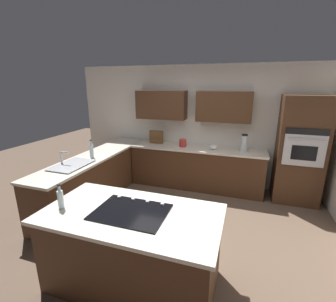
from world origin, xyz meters
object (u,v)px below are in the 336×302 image
at_px(spice_rack, 156,137).
at_px(oil_bottle, 61,199).
at_px(cooktop, 131,211).
at_px(kettle, 183,143).
at_px(sink_unit, 71,165).
at_px(wall_oven, 300,150).
at_px(mixing_bowl, 213,147).
at_px(dish_soap_bottle, 92,150).
at_px(blender, 244,144).

distance_m(spice_rack, oil_bottle, 3.05).
height_order(cooktop, oil_bottle, oil_bottle).
bearing_deg(kettle, sink_unit, 51.17).
height_order(spice_rack, oil_bottle, spice_rack).
bearing_deg(wall_oven, oil_bottle, 46.42).
xyz_separation_m(spice_rack, kettle, (-0.65, 0.10, -0.06)).
relative_size(spice_rack, kettle, 1.89).
relative_size(mixing_bowl, oil_bottle, 0.64).
height_order(wall_oven, sink_unit, wall_oven).
distance_m(kettle, dish_soap_bottle, 1.89).
bearing_deg(blender, kettle, 0.00).
bearing_deg(sink_unit, dish_soap_bottle, -96.95).
height_order(mixing_bowl, dish_soap_bottle, dish_soap_bottle).
bearing_deg(kettle, cooktop, 93.82).
distance_m(blender, dish_soap_bottle, 2.92).
bearing_deg(dish_soap_bottle, wall_oven, -160.07).
bearing_deg(spice_rack, wall_oven, 178.34).
distance_m(kettle, oil_bottle, 3.00).
relative_size(blender, kettle, 2.20).
distance_m(wall_oven, cooktop, 3.48).
xyz_separation_m(wall_oven, oil_bottle, (2.82, 2.96, 0.00)).
bearing_deg(sink_unit, wall_oven, -154.02).
relative_size(wall_oven, dish_soap_bottle, 5.97).
relative_size(sink_unit, oil_bottle, 2.48).
relative_size(wall_oven, spice_rack, 6.64).
bearing_deg(spice_rack, mixing_bowl, 175.51).
height_order(sink_unit, oil_bottle, oil_bottle).
xyz_separation_m(sink_unit, oil_bottle, (-0.86, 1.17, 0.09)).
bearing_deg(blender, mixing_bowl, 0.00).
xyz_separation_m(cooktop, spice_rack, (0.84, -2.88, 0.13)).
distance_m(mixing_bowl, kettle, 0.65).
distance_m(wall_oven, blender, 1.00).
xyz_separation_m(sink_unit, spice_rack, (-0.78, -1.88, 0.12)).
height_order(blender, mixing_bowl, blender).
distance_m(spice_rack, dish_soap_bottle, 1.57).
xyz_separation_m(cooktop, blender, (-1.06, -2.78, 0.14)).
distance_m(wall_oven, sink_unit, 4.09).
bearing_deg(blender, cooktop, 69.05).
xyz_separation_m(sink_unit, dish_soap_bottle, (-0.06, -0.48, 0.12)).
xyz_separation_m(sink_unit, cooktop, (-1.61, 1.00, -0.01)).
xyz_separation_m(wall_oven, sink_unit, (3.68, 1.79, -0.09)).
relative_size(blender, mixing_bowl, 1.97).
distance_m(dish_soap_bottle, oil_bottle, 1.83).
height_order(wall_oven, dish_soap_bottle, wall_oven).
distance_m(sink_unit, cooktop, 1.90).
bearing_deg(cooktop, blender, -110.95).
bearing_deg(spice_rack, kettle, 171.08).
xyz_separation_m(wall_oven, dish_soap_bottle, (3.62, 1.31, 0.03)).
xyz_separation_m(blender, spice_rack, (1.90, -0.10, -0.01)).
height_order(blender, kettle, blender).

